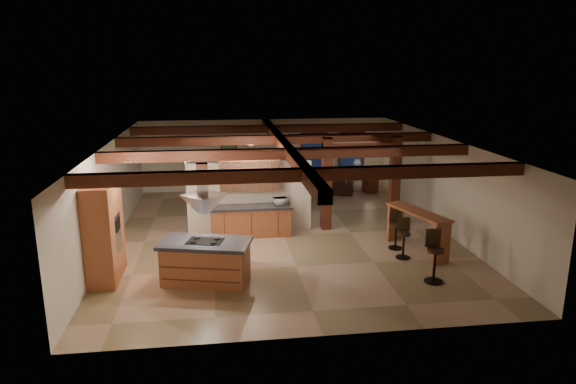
{
  "coord_description": "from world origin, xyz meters",
  "views": [
    {
      "loc": [
        -1.85,
        -14.74,
        5.12
      ],
      "look_at": [
        0.19,
        0.5,
        1.23
      ],
      "focal_mm": 32.0,
      "sensor_mm": 36.0,
      "label": 1
    }
  ],
  "objects_px": {
    "dining_table": "(254,200)",
    "sofa": "(325,185)",
    "bar_counter": "(417,224)",
    "kitchen_island": "(206,261)"
  },
  "relations": [
    {
      "from": "dining_table",
      "to": "sofa",
      "type": "xyz_separation_m",
      "value": [
        3.04,
        1.96,
        0.02
      ]
    },
    {
      "from": "kitchen_island",
      "to": "bar_counter",
      "type": "relative_size",
      "value": 1.01
    },
    {
      "from": "sofa",
      "to": "bar_counter",
      "type": "height_order",
      "value": "bar_counter"
    },
    {
      "from": "kitchen_island",
      "to": "bar_counter",
      "type": "distance_m",
      "value": 5.92
    },
    {
      "from": "kitchen_island",
      "to": "dining_table",
      "type": "height_order",
      "value": "kitchen_island"
    },
    {
      "from": "bar_counter",
      "to": "dining_table",
      "type": "bearing_deg",
      "value": 130.6
    },
    {
      "from": "dining_table",
      "to": "sofa",
      "type": "height_order",
      "value": "sofa"
    },
    {
      "from": "dining_table",
      "to": "bar_counter",
      "type": "height_order",
      "value": "bar_counter"
    },
    {
      "from": "sofa",
      "to": "kitchen_island",
      "type": "bearing_deg",
      "value": 80.18
    },
    {
      "from": "kitchen_island",
      "to": "dining_table",
      "type": "distance_m",
      "value": 6.43
    }
  ]
}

